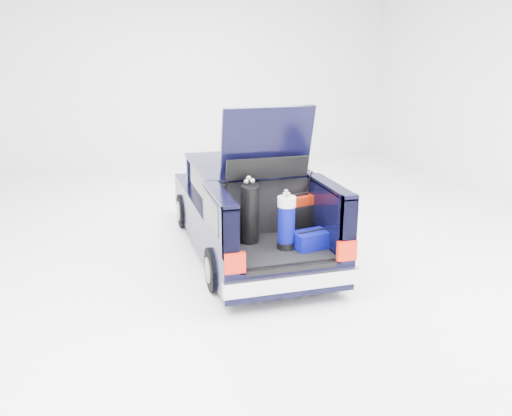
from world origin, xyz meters
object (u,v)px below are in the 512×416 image
object	(u,v)px
red_suitcase	(300,215)
blue_golf_bag	(286,222)
black_golf_bag	(250,214)
blue_duffel	(311,240)
car	(246,209)

from	to	relation	value
red_suitcase	blue_golf_bag	xyz separation A→B (m)	(-0.38, -0.48, 0.08)
black_golf_bag	blue_duffel	distance (m)	0.91
car	blue_golf_bag	xyz separation A→B (m)	(0.12, -1.67, 0.30)
black_golf_bag	red_suitcase	bearing A→B (deg)	14.18
blue_golf_bag	blue_duffel	distance (m)	0.43
black_golf_bag	blue_golf_bag	xyz separation A→B (m)	(0.42, -0.34, -0.05)
blue_golf_bag	blue_duffel	bearing A→B (deg)	-8.21
black_golf_bag	blue_duffel	bearing A→B (deg)	-24.23
red_suitcase	car	bearing A→B (deg)	99.18
car	blue_duffel	distance (m)	1.80
red_suitcase	blue_golf_bag	size ratio (longest dim) A/B	0.75
car	black_golf_bag	world-z (taller)	car
blue_golf_bag	blue_duffel	world-z (taller)	blue_golf_bag
car	black_golf_bag	xyz separation A→B (m)	(-0.30, -1.34, 0.35)
red_suitcase	blue_duffel	world-z (taller)	red_suitcase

